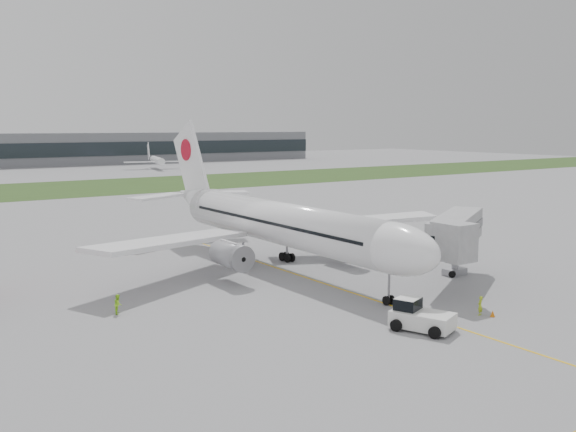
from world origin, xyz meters
TOP-DOWN VIEW (x-y plane):
  - ground at (0.00, 0.00)m, footprint 600.00×600.00m
  - apron_markings at (0.00, -5.00)m, footprint 70.00×70.00m
  - grass_strip at (0.00, 120.00)m, footprint 600.00×50.00m
  - airliner at (0.00, 4.87)m, footprint 48.13×53.95m
  - pushback_tug at (-3.14, -21.92)m, footprint 4.79×5.72m
  - jet_bridge at (11.52, -12.95)m, footprint 15.31×12.01m
  - safety_cone_left at (-1.83, -19.76)m, footprint 0.43×0.43m
  - safety_cone_right at (5.00, -23.17)m, footprint 0.44×0.44m
  - ground_crew_near at (4.49, -22.16)m, footprint 0.74×0.60m
  - ground_crew_far at (-22.43, -3.22)m, footprint 1.00×1.09m
  - distant_aircraft_right at (59.74, 181.32)m, footprint 31.25×29.07m

SIDE VIEW (x-z plane):
  - ground at x=0.00m, z-range 0.00..0.00m
  - apron_markings at x=0.00m, z-range -0.02..0.02m
  - distant_aircraft_right at x=59.74m, z-range -5.01..5.01m
  - grass_strip at x=0.00m, z-range 0.00..0.02m
  - safety_cone_left at x=-1.83m, z-range 0.00..0.59m
  - safety_cone_right at x=5.00m, z-range 0.00..0.60m
  - ground_crew_near at x=4.49m, z-range 0.00..1.77m
  - ground_crew_far at x=-22.43m, z-range 0.00..1.81m
  - pushback_tug at x=-3.14m, z-range -0.10..2.48m
  - airliner at x=0.00m, z-range -3.28..14.60m
  - jet_bridge at x=11.52m, z-range 1.84..9.49m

